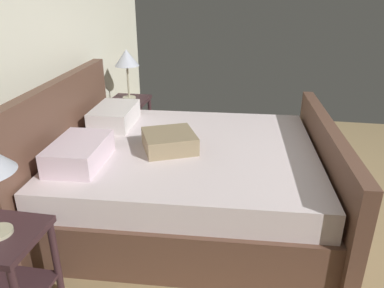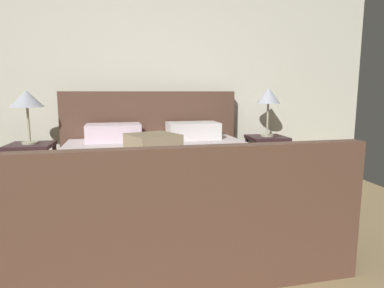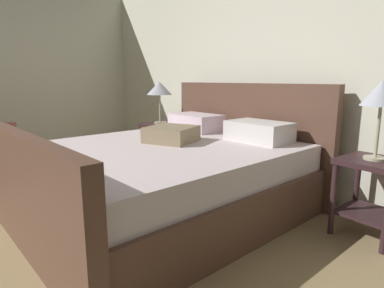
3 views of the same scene
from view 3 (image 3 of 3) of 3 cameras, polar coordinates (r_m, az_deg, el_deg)
wall_back at (r=3.88m, az=9.79°, el=12.78°), size 6.03×0.12×2.58m
bed at (r=2.92m, az=-4.31°, el=-5.40°), size 2.15×2.43×1.14m
nightstand_right at (r=2.80m, az=28.92°, el=-6.33°), size 0.44×0.44×0.60m
table_lamp_right at (r=2.69m, az=30.29°, el=7.39°), size 0.28×0.28×0.59m
nightstand_left at (r=4.40m, az=-5.55°, el=1.07°), size 0.44×0.44×0.60m
table_lamp_left at (r=4.33m, az=-5.71°, el=9.51°), size 0.33×0.33×0.55m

